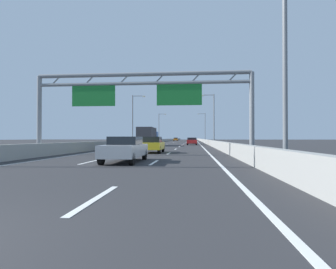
# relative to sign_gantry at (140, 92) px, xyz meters

# --- Properties ---
(ground_plane) EXTENTS (260.00, 260.00, 0.00)m
(ground_plane) POSITION_rel_sign_gantry_xyz_m (0.11, 81.49, -4.83)
(ground_plane) COLOR #2D2D30
(lane_dash_left_1) EXTENTS (0.16, 3.00, 0.01)m
(lane_dash_left_1) POSITION_rel_sign_gantry_xyz_m (-1.69, -6.01, -4.82)
(lane_dash_left_1) COLOR white
(lane_dash_left_1) RESTS_ON ground_plane
(lane_dash_left_2) EXTENTS (0.16, 3.00, 0.01)m
(lane_dash_left_2) POSITION_rel_sign_gantry_xyz_m (-1.69, 2.99, -4.82)
(lane_dash_left_2) COLOR white
(lane_dash_left_2) RESTS_ON ground_plane
(lane_dash_left_3) EXTENTS (0.16, 3.00, 0.01)m
(lane_dash_left_3) POSITION_rel_sign_gantry_xyz_m (-1.69, 11.99, -4.82)
(lane_dash_left_3) COLOR white
(lane_dash_left_3) RESTS_ON ground_plane
(lane_dash_left_4) EXTENTS (0.16, 3.00, 0.01)m
(lane_dash_left_4) POSITION_rel_sign_gantry_xyz_m (-1.69, 20.99, -4.82)
(lane_dash_left_4) COLOR white
(lane_dash_left_4) RESTS_ON ground_plane
(lane_dash_left_5) EXTENTS (0.16, 3.00, 0.01)m
(lane_dash_left_5) POSITION_rel_sign_gantry_xyz_m (-1.69, 29.99, -4.82)
(lane_dash_left_5) COLOR white
(lane_dash_left_5) RESTS_ON ground_plane
(lane_dash_left_6) EXTENTS (0.16, 3.00, 0.01)m
(lane_dash_left_6) POSITION_rel_sign_gantry_xyz_m (-1.69, 38.99, -4.82)
(lane_dash_left_6) COLOR white
(lane_dash_left_6) RESTS_ON ground_plane
(lane_dash_left_7) EXTENTS (0.16, 3.00, 0.01)m
(lane_dash_left_7) POSITION_rel_sign_gantry_xyz_m (-1.69, 47.99, -4.82)
(lane_dash_left_7) COLOR white
(lane_dash_left_7) RESTS_ON ground_plane
(lane_dash_left_8) EXTENTS (0.16, 3.00, 0.01)m
(lane_dash_left_8) POSITION_rel_sign_gantry_xyz_m (-1.69, 56.99, -4.82)
(lane_dash_left_8) COLOR white
(lane_dash_left_8) RESTS_ON ground_plane
(lane_dash_left_9) EXTENTS (0.16, 3.00, 0.01)m
(lane_dash_left_9) POSITION_rel_sign_gantry_xyz_m (-1.69, 65.99, -4.82)
(lane_dash_left_9) COLOR white
(lane_dash_left_9) RESTS_ON ground_plane
(lane_dash_left_10) EXTENTS (0.16, 3.00, 0.01)m
(lane_dash_left_10) POSITION_rel_sign_gantry_xyz_m (-1.69, 74.99, -4.82)
(lane_dash_left_10) COLOR white
(lane_dash_left_10) RESTS_ON ground_plane
(lane_dash_left_11) EXTENTS (0.16, 3.00, 0.01)m
(lane_dash_left_11) POSITION_rel_sign_gantry_xyz_m (-1.69, 83.99, -4.82)
(lane_dash_left_11) COLOR white
(lane_dash_left_11) RESTS_ON ground_plane
(lane_dash_left_12) EXTENTS (0.16, 3.00, 0.01)m
(lane_dash_left_12) POSITION_rel_sign_gantry_xyz_m (-1.69, 92.99, -4.82)
(lane_dash_left_12) COLOR white
(lane_dash_left_12) RESTS_ON ground_plane
(lane_dash_left_13) EXTENTS (0.16, 3.00, 0.01)m
(lane_dash_left_13) POSITION_rel_sign_gantry_xyz_m (-1.69, 101.99, -4.82)
(lane_dash_left_13) COLOR white
(lane_dash_left_13) RESTS_ON ground_plane
(lane_dash_left_14) EXTENTS (0.16, 3.00, 0.01)m
(lane_dash_left_14) POSITION_rel_sign_gantry_xyz_m (-1.69, 110.99, -4.82)
(lane_dash_left_14) COLOR white
(lane_dash_left_14) RESTS_ON ground_plane
(lane_dash_left_15) EXTENTS (0.16, 3.00, 0.01)m
(lane_dash_left_15) POSITION_rel_sign_gantry_xyz_m (-1.69, 119.99, -4.82)
(lane_dash_left_15) COLOR white
(lane_dash_left_15) RESTS_ON ground_plane
(lane_dash_left_16) EXTENTS (0.16, 3.00, 0.01)m
(lane_dash_left_16) POSITION_rel_sign_gantry_xyz_m (-1.69, 128.99, -4.82)
(lane_dash_left_16) COLOR white
(lane_dash_left_16) RESTS_ON ground_plane
(lane_dash_left_17) EXTENTS (0.16, 3.00, 0.01)m
(lane_dash_left_17) POSITION_rel_sign_gantry_xyz_m (-1.69, 137.99, -4.82)
(lane_dash_left_17) COLOR white
(lane_dash_left_17) RESTS_ON ground_plane
(lane_dash_right_0) EXTENTS (0.16, 3.00, 0.01)m
(lane_dash_right_0) POSITION_rel_sign_gantry_xyz_m (1.91, -15.01, -4.82)
(lane_dash_right_0) COLOR white
(lane_dash_right_0) RESTS_ON ground_plane
(lane_dash_right_1) EXTENTS (0.16, 3.00, 0.01)m
(lane_dash_right_1) POSITION_rel_sign_gantry_xyz_m (1.91, -6.01, -4.82)
(lane_dash_right_1) COLOR white
(lane_dash_right_1) RESTS_ON ground_plane
(lane_dash_right_2) EXTENTS (0.16, 3.00, 0.01)m
(lane_dash_right_2) POSITION_rel_sign_gantry_xyz_m (1.91, 2.99, -4.82)
(lane_dash_right_2) COLOR white
(lane_dash_right_2) RESTS_ON ground_plane
(lane_dash_right_3) EXTENTS (0.16, 3.00, 0.01)m
(lane_dash_right_3) POSITION_rel_sign_gantry_xyz_m (1.91, 11.99, -4.82)
(lane_dash_right_3) COLOR white
(lane_dash_right_3) RESTS_ON ground_plane
(lane_dash_right_4) EXTENTS (0.16, 3.00, 0.01)m
(lane_dash_right_4) POSITION_rel_sign_gantry_xyz_m (1.91, 20.99, -4.82)
(lane_dash_right_4) COLOR white
(lane_dash_right_4) RESTS_ON ground_plane
(lane_dash_right_5) EXTENTS (0.16, 3.00, 0.01)m
(lane_dash_right_5) POSITION_rel_sign_gantry_xyz_m (1.91, 29.99, -4.82)
(lane_dash_right_5) COLOR white
(lane_dash_right_5) RESTS_ON ground_plane
(lane_dash_right_6) EXTENTS (0.16, 3.00, 0.01)m
(lane_dash_right_6) POSITION_rel_sign_gantry_xyz_m (1.91, 38.99, -4.82)
(lane_dash_right_6) COLOR white
(lane_dash_right_6) RESTS_ON ground_plane
(lane_dash_right_7) EXTENTS (0.16, 3.00, 0.01)m
(lane_dash_right_7) POSITION_rel_sign_gantry_xyz_m (1.91, 47.99, -4.82)
(lane_dash_right_7) COLOR white
(lane_dash_right_7) RESTS_ON ground_plane
(lane_dash_right_8) EXTENTS (0.16, 3.00, 0.01)m
(lane_dash_right_8) POSITION_rel_sign_gantry_xyz_m (1.91, 56.99, -4.82)
(lane_dash_right_8) COLOR white
(lane_dash_right_8) RESTS_ON ground_plane
(lane_dash_right_9) EXTENTS (0.16, 3.00, 0.01)m
(lane_dash_right_9) POSITION_rel_sign_gantry_xyz_m (1.91, 65.99, -4.82)
(lane_dash_right_9) COLOR white
(lane_dash_right_9) RESTS_ON ground_plane
(lane_dash_right_10) EXTENTS (0.16, 3.00, 0.01)m
(lane_dash_right_10) POSITION_rel_sign_gantry_xyz_m (1.91, 74.99, -4.82)
(lane_dash_right_10) COLOR white
(lane_dash_right_10) RESTS_ON ground_plane
(lane_dash_right_11) EXTENTS (0.16, 3.00, 0.01)m
(lane_dash_right_11) POSITION_rel_sign_gantry_xyz_m (1.91, 83.99, -4.82)
(lane_dash_right_11) COLOR white
(lane_dash_right_11) RESTS_ON ground_plane
(lane_dash_right_12) EXTENTS (0.16, 3.00, 0.01)m
(lane_dash_right_12) POSITION_rel_sign_gantry_xyz_m (1.91, 92.99, -4.82)
(lane_dash_right_12) COLOR white
(lane_dash_right_12) RESTS_ON ground_plane
(lane_dash_right_13) EXTENTS (0.16, 3.00, 0.01)m
(lane_dash_right_13) POSITION_rel_sign_gantry_xyz_m (1.91, 101.99, -4.82)
(lane_dash_right_13) COLOR white
(lane_dash_right_13) RESTS_ON ground_plane
(lane_dash_right_14) EXTENTS (0.16, 3.00, 0.01)m
(lane_dash_right_14) POSITION_rel_sign_gantry_xyz_m (1.91, 110.99, -4.82)
(lane_dash_right_14) COLOR white
(lane_dash_right_14) RESTS_ON ground_plane
(lane_dash_right_15) EXTENTS (0.16, 3.00, 0.01)m
(lane_dash_right_15) POSITION_rel_sign_gantry_xyz_m (1.91, 119.99, -4.82)
(lane_dash_right_15) COLOR white
(lane_dash_right_15) RESTS_ON ground_plane
(lane_dash_right_16) EXTENTS (0.16, 3.00, 0.01)m
(lane_dash_right_16) POSITION_rel_sign_gantry_xyz_m (1.91, 128.99, -4.82)
(lane_dash_right_16) COLOR white
(lane_dash_right_16) RESTS_ON ground_plane
(lane_dash_right_17) EXTENTS (0.16, 3.00, 0.01)m
(lane_dash_right_17) POSITION_rel_sign_gantry_xyz_m (1.91, 137.99, -4.82)
(lane_dash_right_17) COLOR white
(lane_dash_right_17) RESTS_ON ground_plane
(edge_line_left) EXTENTS (0.16, 176.00, 0.01)m
(edge_line_left) POSITION_rel_sign_gantry_xyz_m (-5.14, 69.49, -4.82)
(edge_line_left) COLOR white
(edge_line_left) RESTS_ON ground_plane
(edge_line_right) EXTENTS (0.16, 176.00, 0.01)m
(edge_line_right) POSITION_rel_sign_gantry_xyz_m (5.36, 69.49, -4.82)
(edge_line_right) COLOR white
(edge_line_right) RESTS_ON ground_plane
(barrier_left) EXTENTS (0.45, 220.00, 0.95)m
(barrier_left) POSITION_rel_sign_gantry_xyz_m (-6.79, 91.49, -4.35)
(barrier_left) COLOR #9E9E99
(barrier_left) RESTS_ON ground_plane
(barrier_right) EXTENTS (0.45, 220.00, 0.95)m
(barrier_right) POSITION_rel_sign_gantry_xyz_m (7.01, 91.49, -4.35)
(barrier_right) COLOR #9E9E99
(barrier_right) RESTS_ON ground_plane
(sign_gantry) EXTENTS (16.76, 0.36, 6.36)m
(sign_gantry) POSITION_rel_sign_gantry_xyz_m (0.00, 0.00, 0.00)
(sign_gantry) COLOR gray
(sign_gantry) RESTS_ON ground_plane
(streetlamp_right_near) EXTENTS (2.58, 0.28, 9.50)m
(streetlamp_right_near) POSITION_rel_sign_gantry_xyz_m (7.57, -9.09, 0.57)
(streetlamp_right_near) COLOR slate
(streetlamp_right_near) RESTS_ON ground_plane
(streetlamp_left_mid) EXTENTS (2.58, 0.28, 9.50)m
(streetlamp_left_mid) POSITION_rel_sign_gantry_xyz_m (-7.36, 31.50, 0.57)
(streetlamp_left_mid) COLOR slate
(streetlamp_left_mid) RESTS_ON ground_plane
(streetlamp_right_mid) EXTENTS (2.58, 0.28, 9.50)m
(streetlamp_right_mid) POSITION_rel_sign_gantry_xyz_m (7.57, 31.50, 0.57)
(streetlamp_right_mid) COLOR slate
(streetlamp_right_mid) RESTS_ON ground_plane
(streetlamp_left_far) EXTENTS (2.58, 0.28, 9.50)m
(streetlamp_left_far) POSITION_rel_sign_gantry_xyz_m (-7.36, 72.08, 0.57)
(streetlamp_left_far) COLOR slate
(streetlamp_left_far) RESTS_ON ground_plane
(streetlamp_right_far) EXTENTS (2.58, 0.28, 9.50)m
(streetlamp_right_far) POSITION_rel_sign_gantry_xyz_m (7.57, 72.08, 0.57)
(streetlamp_right_far) COLOR slate
(streetlamp_right_far) RESTS_ON ground_plane
(red_car) EXTENTS (1.88, 4.35, 1.39)m
(red_car) POSITION_rel_sign_gantry_xyz_m (3.71, 32.26, -4.10)
(red_car) COLOR red
(red_car) RESTS_ON ground_plane
(white_car) EXTENTS (1.86, 4.47, 1.40)m
(white_car) POSITION_rel_sign_gantry_xyz_m (3.96, 63.13, -4.11)
(white_car) COLOR silver
(white_car) RESTS_ON ground_plane
(yellow_car) EXTENTS (1.84, 4.14, 1.45)m
(yellow_car) POSITION_rel_sign_gantry_xyz_m (0.33, 3.83, -4.09)
(yellow_car) COLOR yellow
(yellow_car) RESTS_ON ground_plane
(black_car) EXTENTS (1.85, 4.36, 1.46)m
(black_car) POSITION_rel_sign_gantry_xyz_m (-3.36, 9.25, -4.07)
(black_car) COLOR black
(black_car) RESTS_ON ground_plane
(orange_car) EXTENTS (1.88, 4.31, 1.46)m
(orange_car) POSITION_rel_sign_gantry_xyz_m (-3.72, 100.10, -4.08)
(orange_car) COLOR orange
(orange_car) RESTS_ON ground_plane
(blue_car) EXTENTS (1.73, 4.51, 1.40)m
(blue_car) POSITION_rel_sign_gantry_xyz_m (3.61, 43.12, -4.10)
(blue_car) COLOR #2347AD
(blue_car) RESTS_ON ground_plane
(silver_car) EXTENTS (1.76, 4.63, 1.41)m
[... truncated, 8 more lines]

